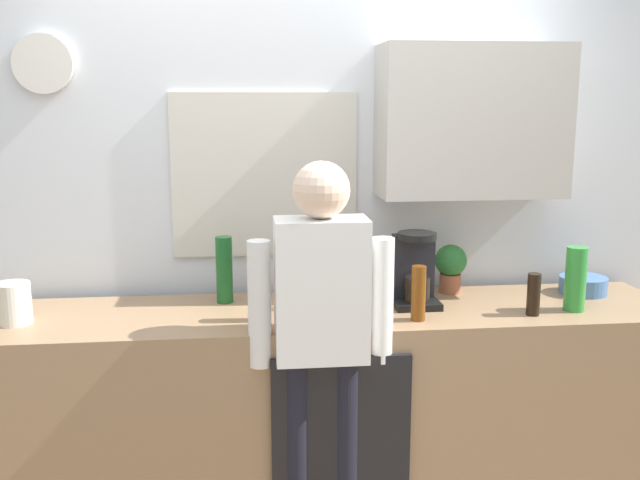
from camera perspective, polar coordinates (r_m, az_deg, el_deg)
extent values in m
cube|color=#937251|center=(3.28, -0.50, -13.40)|extent=(3.18, 0.64, 0.93)
cube|color=black|center=(3.01, 1.71, -16.75)|extent=(0.56, 0.02, 0.83)
cube|color=silver|center=(3.45, -1.25, 2.39)|extent=(4.78, 0.10, 2.60)
cube|color=beige|center=(3.35, -4.42, 5.17)|extent=(0.86, 0.02, 0.76)
cube|color=#8CA5C6|center=(3.36, -4.43, 5.18)|extent=(0.80, 0.02, 0.70)
cube|color=#B7B2A8|center=(3.35, 11.98, 9.24)|extent=(0.84, 0.32, 0.68)
cylinder|color=silver|center=(3.43, -21.21, 12.96)|extent=(0.26, 0.03, 0.26)
cube|color=black|center=(3.20, 7.59, -4.97)|extent=(0.20, 0.20, 0.03)
cube|color=black|center=(3.22, 7.41, -2.02)|extent=(0.18, 0.08, 0.28)
cylinder|color=black|center=(3.15, 7.76, -3.90)|extent=(0.11, 0.11, 0.11)
cylinder|color=black|center=(3.13, 7.73, 0.31)|extent=(0.17, 0.17, 0.03)
cylinder|color=brown|center=(2.97, 7.85, -4.23)|extent=(0.06, 0.06, 0.23)
cylinder|color=#195923|center=(3.22, -7.63, -2.36)|extent=(0.07, 0.07, 0.30)
cylinder|color=#2D8C33|center=(3.27, 19.68, -2.94)|extent=(0.09, 0.09, 0.28)
cylinder|color=maroon|center=(2.95, -4.67, -4.36)|extent=(0.06, 0.06, 0.22)
cylinder|color=black|center=(3.15, 16.64, -4.17)|extent=(0.06, 0.06, 0.18)
cylinder|color=#B26647|center=(3.21, 0.38, -4.26)|extent=(0.08, 0.08, 0.09)
cylinder|color=yellow|center=(3.32, 2.45, -3.79)|extent=(0.07, 0.07, 0.08)
cylinder|color=#4C72A5|center=(3.59, 20.22, -3.38)|extent=(0.22, 0.22, 0.08)
cylinder|color=#9E5638|center=(3.44, 10.31, -3.40)|extent=(0.10, 0.10, 0.09)
sphere|color=#2D7233|center=(3.41, 10.37, -1.62)|extent=(0.15, 0.15, 0.15)
cylinder|color=blue|center=(3.11, -1.89, -4.20)|extent=(0.06, 0.06, 0.15)
cone|color=white|center=(3.09, -1.91, -2.59)|extent=(0.02, 0.02, 0.03)
cylinder|color=silver|center=(3.17, -23.22, -4.66)|extent=(0.14, 0.14, 0.17)
cylinder|color=black|center=(3.03, -1.87, -16.76)|extent=(0.12, 0.12, 0.82)
cylinder|color=black|center=(3.05, 2.05, -16.56)|extent=(0.12, 0.12, 0.82)
cube|color=white|center=(2.78, 0.10, -3.99)|extent=(0.36, 0.20, 0.56)
sphere|color=beige|center=(2.70, 0.11, 4.02)|extent=(0.22, 0.22, 0.22)
cylinder|color=white|center=(2.78, -4.84, -5.11)|extent=(0.09, 0.09, 0.50)
cylinder|color=white|center=(2.83, 4.96, -4.81)|extent=(0.09, 0.09, 0.50)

